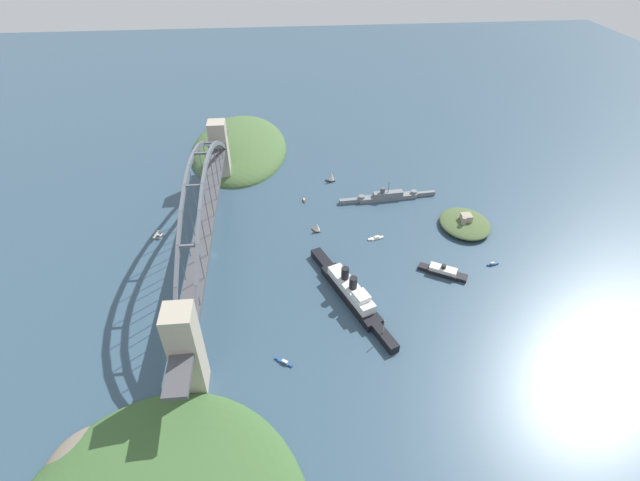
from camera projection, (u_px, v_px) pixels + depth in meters
name	position (u px, v px, depth m)	size (l,w,h in m)	color
ground_plane	(214.00, 255.00, 336.55)	(1400.00, 1400.00, 0.00)	#334C60
harbor_arch_bridge	(207.00, 220.00, 317.10)	(285.09, 14.92, 75.13)	#ADA38E
headland_west_shore	(238.00, 148.00, 474.89)	(160.01, 96.54, 31.48)	#476638
ocean_liner	(350.00, 292.00, 298.40)	(97.61, 44.43, 19.77)	black
naval_cruiser	(387.00, 196.00, 395.44)	(11.45, 85.50, 17.31)	slate
harbor_ferry_steamer	(443.00, 271.00, 318.77)	(22.62, 32.46, 7.97)	black
fort_island_mid_harbor	(465.00, 223.00, 362.59)	(44.93, 39.04, 12.34)	#4C6038
seaplane_taxiing_near_bridge	(157.00, 235.00, 352.39)	(10.50, 7.27, 4.94)	#B7B7B2
small_boat_0	(331.00, 177.00, 418.71)	(6.01, 9.35, 10.74)	black
small_boat_1	(284.00, 362.00, 259.83)	(7.93, 10.41, 2.12)	#234C8C
small_boat_2	(376.00, 238.00, 351.89)	(4.71, 12.62, 2.15)	silver
small_boat_3	(493.00, 264.00, 327.33)	(2.38, 8.93, 2.44)	#234C8C
small_boat_4	(304.00, 200.00, 394.98)	(8.10, 1.72, 2.02)	brown
small_boat_5	(317.00, 227.00, 357.90)	(7.35, 7.49, 8.31)	brown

